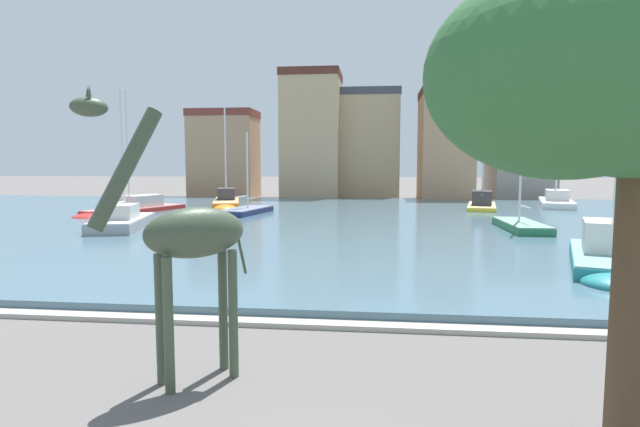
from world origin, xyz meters
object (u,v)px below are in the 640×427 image
object	(u,v)px
sailboat_red	(130,210)
mooring_bollard	(638,329)
sailboat_green	(518,226)
shade_tree	(633,70)
sailboat_white	(555,202)
sailboat_yellow	(482,205)
sailboat_orange	(226,203)
sailboat_navy	(249,212)
sailboat_teal	(612,260)
sailboat_grey	(125,222)
giraffe_statue	(187,239)

from	to	relation	value
sailboat_red	mooring_bollard	world-z (taller)	sailboat_red
sailboat_green	shade_tree	size ratio (longest dim) A/B	1.54
sailboat_white	sailboat_yellow	bearing A→B (deg)	-153.13
sailboat_yellow	shade_tree	distance (m)	35.40
sailboat_orange	sailboat_navy	world-z (taller)	sailboat_orange
sailboat_teal	mooring_bollard	xyz separation A→B (m)	(-2.20, -6.30, -0.34)
sailboat_yellow	sailboat_teal	distance (m)	23.32
sailboat_grey	mooring_bollard	distance (m)	24.30
sailboat_navy	sailboat_white	bearing A→B (deg)	21.65
sailboat_orange	sailboat_white	bearing A→B (deg)	7.91
sailboat_grey	mooring_bollard	bearing A→B (deg)	-37.84
sailboat_red	mooring_bollard	size ratio (longest dim) A/B	18.63
sailboat_orange	mooring_bollard	world-z (taller)	sailboat_orange
sailboat_grey	sailboat_green	bearing A→B (deg)	5.06
sailboat_white	shade_tree	xyz separation A→B (m)	(-12.14, -38.10, 4.16)
sailboat_yellow	mooring_bollard	distance (m)	29.74
sailboat_white	sailboat_yellow	xyz separation A→B (m)	(-6.67, -3.38, -0.03)
sailboat_teal	mooring_bollard	world-z (taller)	sailboat_teal
sailboat_white	shade_tree	distance (m)	40.21
sailboat_yellow	sailboat_green	size ratio (longest dim) A/B	0.87
sailboat_red	mooring_bollard	xyz separation A→B (m)	(23.07, -23.12, -0.24)
shade_tree	sailboat_red	bearing A→B (deg)	125.73
sailboat_grey	shade_tree	xyz separation A→B (m)	(16.42, -20.01, 4.15)
sailboat_white	shade_tree	bearing A→B (deg)	-107.67
sailboat_white	sailboat_teal	world-z (taller)	sailboat_white
sailboat_green	sailboat_grey	bearing A→B (deg)	-174.94
sailboat_grey	sailboat_yellow	size ratio (longest dim) A/B	0.95
sailboat_green	shade_tree	distance (m)	22.81
mooring_bollard	sailboat_navy	bearing A→B (deg)	121.64
giraffe_statue	shade_tree	distance (m)	6.63
giraffe_statue	sailboat_red	xyz separation A→B (m)	(-14.43, 26.16, -1.99)
sailboat_orange	sailboat_white	xyz separation A→B (m)	(27.24, 3.79, -0.01)
sailboat_white	sailboat_grey	bearing A→B (deg)	-147.64
giraffe_statue	sailboat_green	world-z (taller)	sailboat_green
sailboat_green	sailboat_yellow	bearing A→B (deg)	86.98
sailboat_white	mooring_bollard	size ratio (longest dim) A/B	19.85
giraffe_statue	sailboat_teal	distance (m)	14.43
sailboat_green	sailboat_white	bearing A→B (deg)	65.62
giraffe_statue	shade_tree	bearing A→B (deg)	-19.41
sailboat_orange	sailboat_navy	bearing A→B (deg)	-59.35
sailboat_white	sailboat_green	world-z (taller)	sailboat_white
sailboat_white	mooring_bollard	distance (m)	34.30
sailboat_yellow	sailboat_teal	size ratio (longest dim) A/B	0.87
giraffe_statue	sailboat_green	xyz separation A→B (m)	(10.67, 19.81, -2.06)
shade_tree	sailboat_orange	bearing A→B (deg)	113.75
sailboat_teal	sailboat_navy	distance (m)	23.99
sailboat_grey	sailboat_yellow	bearing A→B (deg)	33.92
sailboat_navy	mooring_bollard	xyz separation A→B (m)	(14.50, -23.53, -0.12)
shade_tree	giraffe_statue	bearing A→B (deg)	160.59
giraffe_statue	mooring_bollard	xyz separation A→B (m)	(8.65, 3.03, -2.23)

